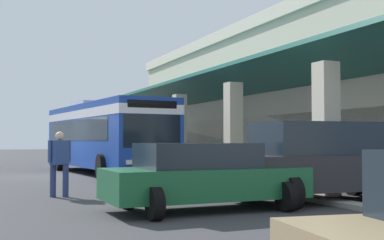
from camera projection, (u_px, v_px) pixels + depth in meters
name	position (u px, v px, depth m)	size (l,w,h in m)	color
ground	(219.00, 172.00, 24.33)	(120.00, 120.00, 0.00)	#38383A
curb_strip	(160.00, 171.00, 23.66)	(33.08, 0.50, 0.12)	#9E998E
plaza_building	(328.00, 101.00, 27.53)	(27.87, 14.91, 7.30)	beige
transit_bus	(104.00, 133.00, 23.19)	(11.39, 3.55, 3.34)	#193D9E
parked_sedan_green	(203.00, 176.00, 11.11)	(2.49, 4.43, 1.47)	#195933
parked_suv_charcoal	(325.00, 161.00, 12.63)	(2.81, 4.86, 1.97)	#232328
pedestrian	(60.00, 160.00, 13.68)	(0.47, 0.65, 1.76)	navy
potted_palm	(161.00, 155.00, 28.32)	(1.91, 1.75, 2.93)	#4C4742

